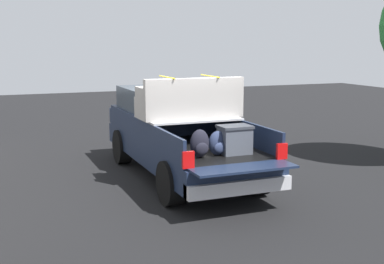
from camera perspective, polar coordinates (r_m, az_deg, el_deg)
The scene contains 2 objects.
ground_plane at distance 11.20m, azimuth -1.15°, elevation -5.05°, with size 40.00×40.00×0.00m, color black.
pickup_truck at distance 11.32m, azimuth -1.81°, elevation 0.11°, with size 6.05×2.10×2.23m.
Camera 1 is at (-10.11, 3.83, 2.91)m, focal length 47.68 mm.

